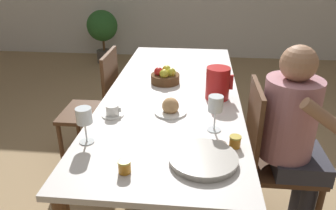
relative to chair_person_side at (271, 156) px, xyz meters
The scene contains 15 objects.
ground_plane 0.86m from the chair_person_side, 152.08° to the left, with size 20.00×20.00×0.00m, color tan.
dining_table 0.72m from the chair_person_side, 152.08° to the left, with size 0.87×2.19×0.76m.
chair_person_side is the anchor object (origin of this frame).
chair_opposite 1.36m from the chair_person_side, 155.04° to the left, with size 0.42×0.42×0.95m.
person_seated 0.23m from the chair_person_side, 25.53° to the right, with size 0.39×0.41×1.19m.
red_pitcher 0.55m from the chair_person_side, 143.59° to the left, with size 0.17×0.15×0.20m.
wine_glass_water 0.57m from the chair_person_side, 153.36° to the right, with size 0.08×0.08×0.19m.
wine_glass_juice 1.12m from the chair_person_side, 159.75° to the right, with size 0.08×0.08×0.18m.
teacup_near_person 0.97m from the chair_person_side, behind, with size 0.12×0.12×0.06m.
serving_tray 0.69m from the chair_person_side, 131.09° to the right, with size 0.31×0.31×0.03m.
bread_plate 0.67m from the chair_person_side, behind, with size 0.19×0.19×0.10m.
jam_jar_amber 0.99m from the chair_person_side, 141.84° to the right, with size 0.06×0.06×0.06m.
jam_jar_red 0.52m from the chair_person_side, 128.13° to the right, with size 0.06×0.06×0.06m.
fruit_bowl 0.89m from the chair_person_side, 144.88° to the left, with size 0.20×0.20×0.11m.
potted_plant 3.83m from the chair_person_side, 120.97° to the left, with size 0.47×0.47×0.82m.
Camera 1 is at (0.17, -2.02, 1.61)m, focal length 35.00 mm.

